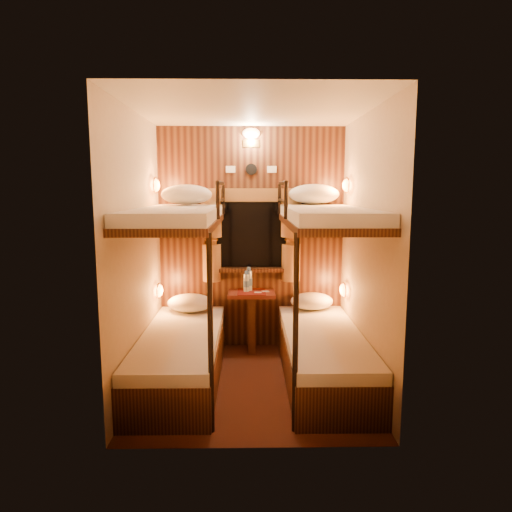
{
  "coord_description": "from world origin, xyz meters",
  "views": [
    {
      "loc": [
        -0.03,
        -3.92,
        1.74
      ],
      "look_at": [
        0.04,
        0.15,
        1.14
      ],
      "focal_mm": 32.0,
      "sensor_mm": 36.0,
      "label": 1
    }
  ],
  "objects_px": {
    "bunk_right": "(323,321)",
    "bottle_left": "(246,283)",
    "table": "(252,313)",
    "bottle_right": "(249,281)",
    "bunk_left": "(180,321)"
  },
  "relations": [
    {
      "from": "bunk_left",
      "to": "bunk_right",
      "type": "xyz_separation_m",
      "value": [
        1.3,
        0.0,
        0.0
      ]
    },
    {
      "from": "table",
      "to": "bunk_left",
      "type": "bearing_deg",
      "value": -129.67
    },
    {
      "from": "bottle_left",
      "to": "bottle_right",
      "type": "height_order",
      "value": "bottle_right"
    },
    {
      "from": "table",
      "to": "bottle_left",
      "type": "relative_size",
      "value": 2.89
    },
    {
      "from": "table",
      "to": "bottle_left",
      "type": "xyz_separation_m",
      "value": [
        -0.06,
        0.01,
        0.33
      ]
    },
    {
      "from": "bunk_right",
      "to": "bottle_left",
      "type": "relative_size",
      "value": 8.37
    },
    {
      "from": "bunk_right",
      "to": "table",
      "type": "bearing_deg",
      "value": 129.67
    },
    {
      "from": "bunk_right",
      "to": "bottle_left",
      "type": "height_order",
      "value": "bunk_right"
    },
    {
      "from": "table",
      "to": "bottle_right",
      "type": "relative_size",
      "value": 2.51
    },
    {
      "from": "bunk_left",
      "to": "bottle_left",
      "type": "distance_m",
      "value": 1.01
    },
    {
      "from": "table",
      "to": "bottle_right",
      "type": "xyz_separation_m",
      "value": [
        -0.03,
        0.06,
        0.35
      ]
    },
    {
      "from": "bunk_right",
      "to": "bottle_left",
      "type": "bearing_deg",
      "value": 131.51
    },
    {
      "from": "bunk_left",
      "to": "bottle_left",
      "type": "relative_size",
      "value": 8.37
    },
    {
      "from": "bunk_left",
      "to": "bottle_left",
      "type": "height_order",
      "value": "bunk_left"
    },
    {
      "from": "bunk_left",
      "to": "bunk_right",
      "type": "relative_size",
      "value": 1.0
    }
  ]
}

